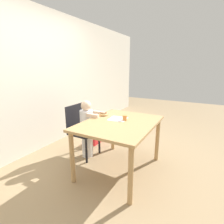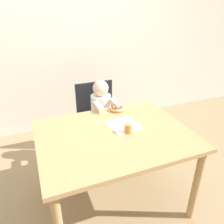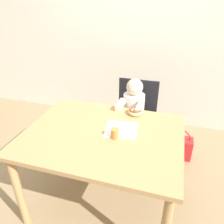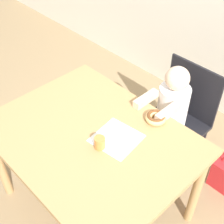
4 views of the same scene
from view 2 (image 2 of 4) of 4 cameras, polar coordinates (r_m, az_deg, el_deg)
ground_plane at (r=2.25m, az=0.58°, el=-21.87°), size 12.00×12.00×0.00m
wall_back at (r=3.09m, az=-11.35°, el=18.01°), size 8.00×0.05×2.50m
dining_table at (r=1.81m, az=0.67°, el=-8.07°), size 1.22×0.94×0.75m
chair at (r=2.57m, az=-3.62°, el=-1.92°), size 0.44×0.40×0.88m
child_figure at (r=2.45m, az=-2.75°, el=-2.38°), size 0.23×0.40×0.97m
donut at (r=2.12m, az=1.36°, el=1.00°), size 0.13×0.13×0.05m
napkin at (r=1.88m, az=3.12°, el=-3.41°), size 0.28×0.28×0.00m
handbag at (r=2.96m, az=5.63°, el=-5.16°), size 0.31×0.16×0.37m
cup at (r=1.76m, az=4.23°, el=-4.26°), size 0.06×0.06×0.08m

